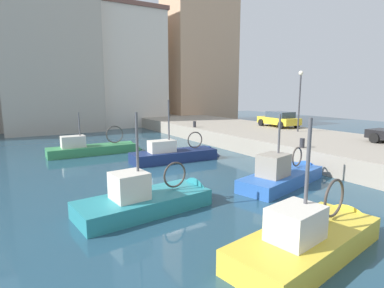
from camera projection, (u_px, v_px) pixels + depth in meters
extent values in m
plane|color=navy|center=(175.00, 177.00, 16.52)|extent=(80.00, 80.00, 0.00)
cube|color=#9E9384|center=(318.00, 146.00, 22.28)|extent=(9.00, 56.00, 1.20)
cube|color=navy|center=(174.00, 161.00, 20.29)|extent=(5.61, 1.97, 1.35)
cone|color=navy|center=(215.00, 156.00, 21.74)|extent=(0.98, 1.56, 1.51)
cube|color=#896B4C|center=(174.00, 152.00, 20.19)|extent=(5.38, 1.83, 0.08)
cube|color=beige|center=(162.00, 146.00, 19.74)|extent=(1.69, 1.02, 0.77)
cylinder|color=#4C4C51|center=(169.00, 126.00, 19.76)|extent=(0.10, 0.10, 3.32)
torus|color=#3F3833|center=(195.00, 140.00, 20.80)|extent=(1.11, 0.14, 1.10)
sphere|color=white|center=(145.00, 158.00, 20.29)|extent=(0.32, 0.32, 0.32)
cube|color=#388951|center=(92.00, 154.00, 22.50)|extent=(6.02, 1.71, 1.23)
cone|color=#388951|center=(137.00, 150.00, 24.16)|extent=(0.92, 1.46, 1.45)
cube|color=#896B4C|center=(92.00, 147.00, 22.41)|extent=(5.78, 1.57, 0.08)
cube|color=beige|center=(73.00, 142.00, 21.71)|extent=(1.59, 0.96, 0.81)
cylinder|color=#4C4C51|center=(80.00, 130.00, 21.81)|extent=(0.10, 0.10, 2.46)
torus|color=#3F3833|center=(115.00, 134.00, 23.11)|extent=(1.28, 0.10, 1.28)
sphere|color=white|center=(63.00, 152.00, 22.33)|extent=(0.32, 0.32, 0.32)
cube|color=#2D60B7|center=(282.00, 185.00, 15.18)|extent=(5.51, 2.98, 1.22)
cone|color=#2D60B7|center=(309.00, 173.00, 17.27)|extent=(1.26, 1.73, 1.56)
cube|color=#B2A893|center=(282.00, 174.00, 15.09)|extent=(5.28, 2.79, 0.08)
cube|color=gray|center=(273.00, 165.00, 14.39)|extent=(1.58, 1.39, 1.05)
cylinder|color=#4C4C51|center=(279.00, 145.00, 14.52)|extent=(0.10, 0.10, 2.90)
torus|color=#3F3833|center=(297.00, 157.00, 16.02)|extent=(1.00, 0.33, 1.01)
sphere|color=white|center=(246.00, 184.00, 14.70)|extent=(0.32, 0.32, 0.32)
cube|color=teal|center=(144.00, 211.00, 11.87)|extent=(5.15, 2.45, 1.24)
cone|color=teal|center=(203.00, 196.00, 13.55)|extent=(1.07, 1.86, 1.78)
cube|color=#B2A893|center=(144.00, 197.00, 11.78)|extent=(4.94, 2.28, 0.08)
cube|color=beige|center=(129.00, 186.00, 11.35)|extent=(1.31, 1.25, 1.00)
cylinder|color=#4C4C51|center=(137.00, 156.00, 11.38)|extent=(0.10, 0.10, 3.18)
torus|color=#3F3833|center=(175.00, 175.00, 12.49)|extent=(1.06, 0.18, 1.05)
sphere|color=white|center=(95.00, 207.00, 11.82)|extent=(0.32, 0.32, 0.32)
cube|color=gold|center=(306.00, 255.00, 8.70)|extent=(5.40, 2.71, 1.38)
cone|color=gold|center=(352.00, 226.00, 10.58)|extent=(1.17, 1.82, 1.70)
cube|color=#896B4C|center=(307.00, 234.00, 8.60)|extent=(5.17, 2.53, 0.08)
cube|color=beige|center=(296.00, 224.00, 8.10)|extent=(1.55, 1.27, 0.90)
cylinder|color=#4C4C51|center=(307.00, 179.00, 8.18)|extent=(0.10, 0.10, 3.21)
torus|color=#3F3833|center=(334.00, 198.00, 9.40)|extent=(1.19, 0.28, 1.19)
sphere|color=white|center=(241.00, 252.00, 8.45)|extent=(0.32, 0.32, 0.32)
cylinder|color=black|center=(374.00, 138.00, 19.93)|extent=(0.25, 0.65, 0.64)
cube|color=gold|center=(279.00, 121.00, 28.80)|extent=(2.11, 4.01, 0.60)
cube|color=#384756|center=(280.00, 115.00, 28.53)|extent=(1.77, 2.29, 0.53)
cylinder|color=black|center=(261.00, 122.00, 29.58)|extent=(0.26, 0.65, 0.64)
cylinder|color=black|center=(276.00, 122.00, 30.41)|extent=(0.26, 0.65, 0.64)
cylinder|color=black|center=(281.00, 125.00, 27.26)|extent=(0.26, 0.65, 0.64)
cylinder|color=black|center=(297.00, 124.00, 28.09)|extent=(0.26, 0.65, 0.64)
cylinder|color=#2D2D33|center=(302.00, 143.00, 18.33)|extent=(0.28, 0.28, 0.55)
cylinder|color=#2D2D33|center=(195.00, 124.00, 28.45)|extent=(0.28, 0.28, 0.55)
cylinder|color=#38383D|center=(299.00, 104.00, 25.20)|extent=(0.12, 0.12, 4.50)
sphere|color=#F2EACC|center=(301.00, 73.00, 24.80)|extent=(0.36, 0.36, 0.36)
cube|color=#B2A899|center=(46.00, 34.00, 34.06)|extent=(9.75, 8.41, 21.13)
cube|color=tan|center=(199.00, 37.00, 44.59)|extent=(9.60, 6.26, 23.91)
cube|color=silver|center=(118.00, 70.00, 40.34)|extent=(10.02, 8.86, 14.09)
cube|color=brown|center=(116.00, 10.00, 39.11)|extent=(10.42, 9.21, 0.50)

